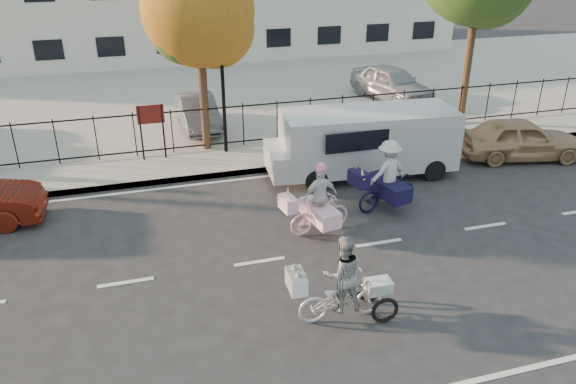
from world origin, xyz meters
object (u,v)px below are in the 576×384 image
object	(u,v)px
bull_bike	(387,182)
lamppost	(222,63)
zebra_trike	(342,288)
lot_car_d	(392,83)
white_van	(365,140)
lot_car_c	(198,112)
unicorn_bike	(319,207)
gold_sedan	(521,139)

from	to	relation	value
bull_bike	lamppost	bearing A→B (deg)	20.85
lamppost	zebra_trike	size ratio (longest dim) A/B	2.04
zebra_trike	lot_car_d	size ratio (longest dim) A/B	0.50
white_van	lot_car_c	xyz separation A→B (m)	(-4.33, 5.54, -0.37)
white_van	zebra_trike	bearing A→B (deg)	-111.80
zebra_trike	unicorn_bike	bearing A→B (deg)	-9.87
unicorn_bike	lot_car_c	xyz separation A→B (m)	(-1.79, 8.60, 0.05)
zebra_trike	lot_car_d	bearing A→B (deg)	-27.47
unicorn_bike	lot_car_d	xyz separation A→B (m)	(6.83, 10.01, 0.18)
lot_car_c	lot_car_d	xyz separation A→B (m)	(8.62, 1.41, 0.13)
zebra_trike	unicorn_bike	distance (m)	3.46
zebra_trike	gold_sedan	xyz separation A→B (m)	(8.75, 6.25, -0.02)
bull_bike	gold_sedan	size ratio (longest dim) A/B	0.54
bull_bike	gold_sedan	xyz separation A→B (m)	(5.84, 2.10, -0.09)
zebra_trike	lot_car_d	world-z (taller)	zebra_trike
lot_car_d	lamppost	bearing A→B (deg)	-166.67
bull_bike	white_van	bearing A→B (deg)	-21.66
lamppost	bull_bike	world-z (taller)	lamppost
white_van	lot_car_c	size ratio (longest dim) A/B	1.61
lot_car_c	unicorn_bike	bearing A→B (deg)	-80.05
white_van	lot_car_d	distance (m)	8.17
bull_bike	unicorn_bike	bearing A→B (deg)	95.67
white_van	gold_sedan	xyz separation A→B (m)	(5.51, -0.19, -0.44)
lot_car_c	lot_car_d	distance (m)	8.74
unicorn_bike	gold_sedan	world-z (taller)	unicorn_bike
bull_bike	lot_car_c	distance (m)	8.80
lot_car_c	lot_car_d	bearing A→B (deg)	7.47
lamppost	gold_sedan	world-z (taller)	lamppost
lamppost	gold_sedan	bearing A→B (deg)	-17.77
zebra_trike	unicorn_bike	world-z (taller)	unicorn_bike
gold_sedan	white_van	bearing A→B (deg)	100.43
white_van	gold_sedan	bearing A→B (deg)	2.85
gold_sedan	lot_car_d	xyz separation A→B (m)	(-1.22, 7.15, 0.19)
unicorn_bike	white_van	bearing A→B (deg)	-49.03
bull_bike	lot_car_c	world-z (taller)	bull_bike
zebra_trike	bull_bike	bearing A→B (deg)	-33.15
unicorn_bike	lot_car_d	world-z (taller)	unicorn_bike
zebra_trike	lot_car_c	world-z (taller)	zebra_trike
unicorn_bike	white_van	size ratio (longest dim) A/B	0.33
lamppost	zebra_trike	bearing A→B (deg)	-86.54
zebra_trike	gold_sedan	world-z (taller)	zebra_trike
gold_sedan	lot_car_c	bearing A→B (deg)	72.23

